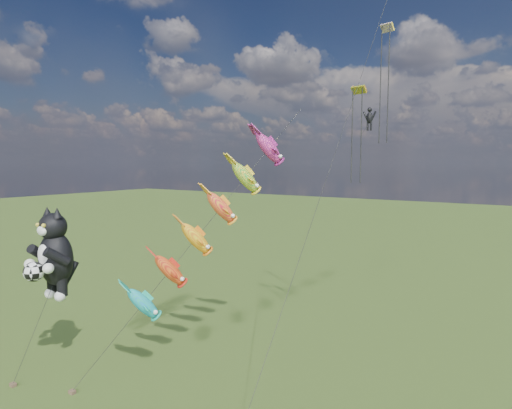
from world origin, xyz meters
The scene contains 4 objects.
ground centered at (0.00, 0.00, 0.00)m, with size 300.00×300.00×0.00m, color #233E0F.
cat_kite_rig centered at (4.09, 1.05, 8.28)m, with size 2.87×4.35×11.35m.
fish_windsock_rig centered at (12.48, 7.14, 10.20)m, with size 9.21×13.18×18.15m.
parafoil_rig centered at (19.90, 17.17, 18.21)m, with size 2.74×17.49×27.08m.
Camera 1 is at (30.87, -14.92, 14.26)m, focal length 30.00 mm.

